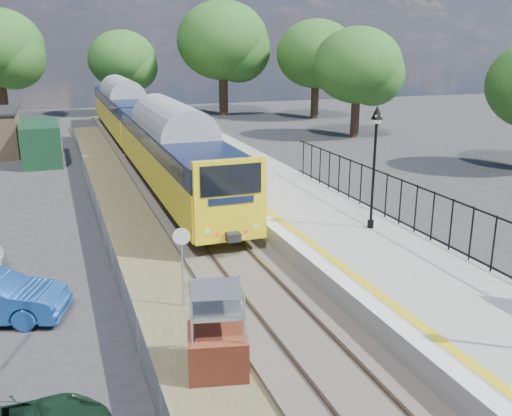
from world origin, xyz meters
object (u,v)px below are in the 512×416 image
victorian_lamp_north (376,139)px  brick_plinth (217,332)px  train (141,124)px  speed_sign (182,255)px

victorian_lamp_north → brick_plinth: 10.44m
victorian_lamp_north → train: bearing=104.0°
train → speed_sign: 23.80m
train → brick_plinth: 27.48m
brick_plinth → victorian_lamp_north: bearing=38.3°
train → brick_plinth: bearing=-95.2°
brick_plinth → speed_sign: bearing=90.0°
train → brick_plinth: size_ratio=18.10×
brick_plinth → speed_sign: 3.73m
speed_sign → brick_plinth: bearing=-73.4°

